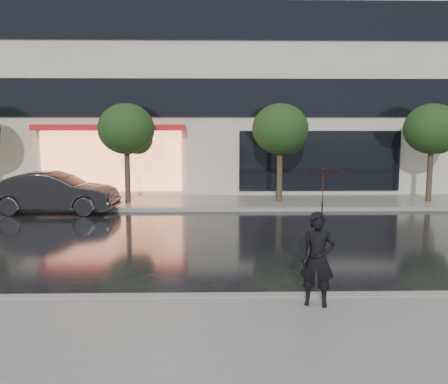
{
  "coord_description": "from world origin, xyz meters",
  "views": [
    {
      "loc": [
        0.36,
        -9.58,
        3.15
      ],
      "look_at": [
        0.65,
        3.4,
        1.4
      ],
      "focal_mm": 40.0,
      "sensor_mm": 36.0,
      "label": 1
    }
  ],
  "objects": [
    {
      "name": "ground",
      "position": [
        0.0,
        0.0,
        0.0
      ],
      "size": [
        120.0,
        120.0,
        0.0
      ],
      "primitive_type": "plane",
      "color": "black",
      "rests_on": "ground"
    },
    {
      "name": "sidewalk_near",
      "position": [
        0.0,
        -3.25,
        0.06
      ],
      "size": [
        60.0,
        4.5,
        0.12
      ],
      "primitive_type": "cube",
      "color": "slate",
      "rests_on": "ground"
    },
    {
      "name": "sidewalk_far",
      "position": [
        0.0,
        10.25,
        0.06
      ],
      "size": [
        60.0,
        3.5,
        0.12
      ],
      "primitive_type": "cube",
      "color": "slate",
      "rests_on": "ground"
    },
    {
      "name": "curb_near",
      "position": [
        0.0,
        -1.0,
        0.07
      ],
      "size": [
        60.0,
        0.25,
        0.14
      ],
      "primitive_type": "cube",
      "color": "gray",
      "rests_on": "ground"
    },
    {
      "name": "curb_far",
      "position": [
        0.0,
        8.5,
        0.07
      ],
      "size": [
        60.0,
        0.25,
        0.14
      ],
      "primitive_type": "cube",
      "color": "gray",
      "rests_on": "ground"
    },
    {
      "name": "office_building",
      "position": [
        -0.0,
        17.97,
        9.0
      ],
      "size": [
        30.0,
        12.76,
        18.0
      ],
      "color": "beige",
      "rests_on": "ground"
    },
    {
      "name": "tree_mid_west",
      "position": [
        -2.94,
        10.03,
        2.92
      ],
      "size": [
        2.2,
        2.2,
        3.99
      ],
      "color": "#33261C",
      "rests_on": "ground"
    },
    {
      "name": "tree_mid_east",
      "position": [
        3.06,
        10.03,
        2.92
      ],
      "size": [
        2.2,
        2.2,
        3.99
      ],
      "color": "#33261C",
      "rests_on": "ground"
    },
    {
      "name": "tree_far_east",
      "position": [
        9.06,
        10.03,
        2.92
      ],
      "size": [
        2.2,
        2.2,
        3.99
      ],
      "color": "#33261C",
      "rests_on": "ground"
    },
    {
      "name": "parked_car",
      "position": [
        -5.35,
        8.3,
        0.74
      ],
      "size": [
        4.55,
        1.79,
        1.48
      ],
      "primitive_type": "imported",
      "rotation": [
        0.0,
        0.0,
        1.52
      ],
      "color": "black",
      "rests_on": "ground"
    },
    {
      "name": "pedestrian_with_umbrella",
      "position": [
        2.15,
        -1.51,
        1.73
      ],
      "size": [
        1.27,
        1.29,
        2.37
      ],
      "rotation": [
        0.0,
        0.0,
        -0.28
      ],
      "color": "black",
      "rests_on": "sidewalk_near"
    }
  ]
}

